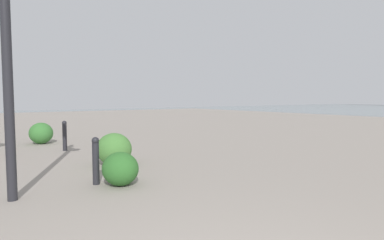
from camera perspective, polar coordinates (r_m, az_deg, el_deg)
lamppost at (r=5.52m, az=-30.52°, el=14.85°), size 0.98×0.28×3.94m
bollard_near at (r=5.93m, az=-16.91°, el=-6.85°), size 0.13×0.13×0.85m
bollard_mid at (r=9.96m, az=-21.92°, el=-2.54°), size 0.13×0.13×0.88m
shrub_low at (r=7.51m, az=-13.83°, el=-5.11°), size 0.87×0.78×0.74m
shrub_round at (r=11.81m, az=-25.50°, el=-2.15°), size 0.84×0.75×0.71m
shrub_wide at (r=5.79m, az=-12.76°, el=-8.54°), size 0.70×0.63×0.59m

